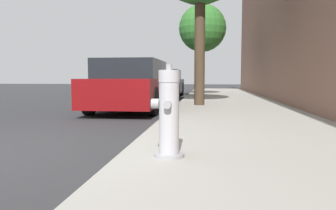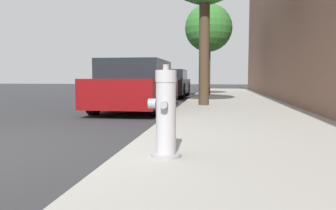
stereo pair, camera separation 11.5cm
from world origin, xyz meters
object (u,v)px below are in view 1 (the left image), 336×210
object	(u,v)px
street_tree_far	(202,28)
parked_car_near	(133,86)
fire_hydrant	(169,115)
parked_car_mid	(163,84)

from	to	relation	value
street_tree_far	parked_car_near	bearing A→B (deg)	-106.60
fire_hydrant	street_tree_far	world-z (taller)	street_tree_far
parked_car_near	parked_car_mid	bearing A→B (deg)	89.83
parked_car_near	street_tree_far	size ratio (longest dim) A/B	1.11
parked_car_mid	street_tree_far	xyz separation A→B (m)	(1.82, -0.06, 2.53)
parked_car_mid	street_tree_far	bearing A→B (deg)	-1.80
fire_hydrant	parked_car_near	size ratio (longest dim) A/B	0.20
fire_hydrant	parked_car_mid	xyz separation A→B (m)	(-1.71, 12.12, 0.08)
parked_car_near	fire_hydrant	bearing A→B (deg)	-73.65
fire_hydrant	parked_car_near	bearing A→B (deg)	106.35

